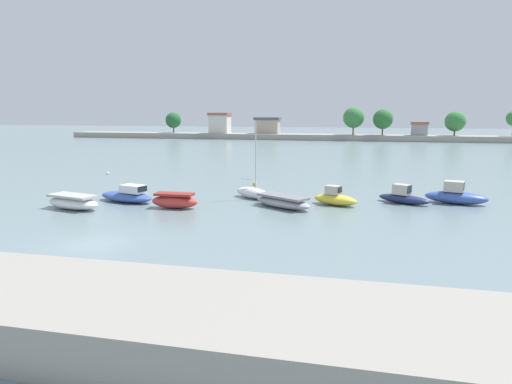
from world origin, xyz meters
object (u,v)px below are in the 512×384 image
Objects in this scene: moored_boat_7 at (403,197)px; moored_boat_8 at (456,196)px; moored_boat_5 at (283,202)px; moored_boat_6 at (335,199)px; moored_boat_2 at (127,196)px; moored_boat_4 at (253,192)px; moored_boat_1 at (73,202)px; mooring_buoy_1 at (255,183)px; moored_boat_3 at (175,201)px; mooring_buoy_0 at (108,173)px.

moored_boat_8 reaches higher than moored_boat_7.
moored_boat_6 is (3.94, 1.92, 0.07)m from moored_boat_5.
moored_boat_8 is at bearing 26.61° from moored_boat_2.
moored_boat_4 reaches higher than moored_boat_5.
moored_boat_1 reaches higher than mooring_buoy_1.
moored_boat_4 is at bearing -160.36° from moored_boat_8.
moored_boat_6 is 11.81m from mooring_buoy_1.
moored_boat_1 reaches higher than moored_boat_5.
moored_boat_7 is at bearing 18.36° from moored_boat_3.
mooring_buoy_1 is at bearing 135.98° from moored_boat_4.
moored_boat_4 is 12.56m from moored_boat_7.
moored_boat_8 is (4.14, 0.84, 0.13)m from moored_boat_7.
moored_boat_7 is 4.23m from moored_boat_8.
moored_boat_5 is 1.07× the size of moored_boat_8.
moored_boat_6 is 9.16× the size of mooring_buoy_1.
moored_boat_1 is at bearing -128.09° from mooring_buoy_1.
mooring_buoy_0 is (-20.51, 10.97, -0.35)m from moored_boat_4.
moored_boat_7 is (9.36, 3.89, 0.06)m from moored_boat_5.
moored_boat_6 is 0.78× the size of moored_boat_8.
moored_boat_2 is at bearing -140.31° from moored_boat_7.
moored_boat_2 is at bearing -153.99° from moored_boat_8.
moored_boat_7 reaches higher than moored_boat_2.
moored_boat_2 is 1.02× the size of moored_boat_5.
mooring_buoy_1 is (11.13, 14.21, -0.31)m from moored_boat_1.
mooring_buoy_1 is at bearing 65.84° from moored_boat_1.
moored_boat_2 is 5.10m from moored_boat_3.
mooring_buoy_0 is at bearing -169.02° from moored_boat_7.
moored_boat_4 is 15.41× the size of mooring_buoy_1.
moored_boat_2 is 17.16m from moored_boat_6.
moored_boat_2 reaches higher than moored_boat_5.
moored_boat_4 reaches higher than moored_boat_8.
moored_boat_7 reaches higher than moored_boat_1.
moored_boat_6 is at bearing -24.05° from mooring_buoy_0.
moored_boat_7 is at bearing 26.59° from moored_boat_2.
moored_boat_4 is (9.85, 3.87, -0.01)m from moored_boat_2.
moored_boat_4 is 1.68× the size of moored_boat_6.
moored_boat_3 is at bearing -46.52° from mooring_buoy_0.
moored_boat_1 is 20.56m from moored_boat_6.
moored_boat_1 is 16.45× the size of mooring_buoy_0.
moored_boat_6 is 5.77m from moored_boat_7.
mooring_buoy_1 is at bearing 146.02° from moored_boat_5.
moored_boat_5 is at bearing 13.98° from moored_boat_3.
moored_boat_3 is 18.53m from moored_boat_7.
moored_boat_3 reaches higher than mooring_buoy_1.
moored_boat_7 is 10.24× the size of mooring_buoy_1.
moored_boat_1 is at bearing -165.72° from moored_boat_3.
moored_boat_5 is 11.08m from mooring_buoy_1.
moored_boat_1 is 7.81m from moored_boat_3.
moored_boat_1 is 20.04m from mooring_buoy_0.
moored_boat_6 is (7.12, -1.36, 0.03)m from moored_boat_4.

